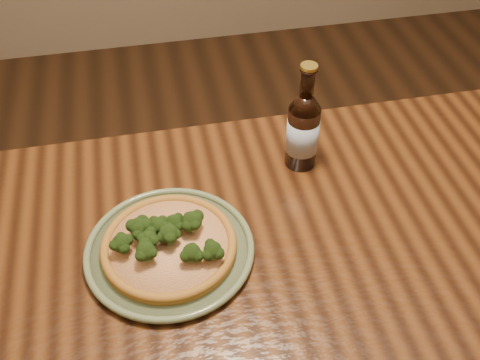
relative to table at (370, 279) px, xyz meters
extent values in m
cube|color=#4A270F|center=(0.00, 0.00, 0.07)|extent=(1.60, 0.90, 0.04)
cylinder|color=#4A270F|center=(-0.73, 0.38, -0.30)|extent=(0.07, 0.07, 0.71)
cylinder|color=#65734F|center=(-0.39, 0.07, 0.10)|extent=(0.30, 0.30, 0.01)
torus|color=#65734F|center=(-0.39, 0.07, 0.11)|extent=(0.32, 0.32, 0.01)
torus|color=#65734F|center=(-0.39, 0.07, 0.10)|extent=(0.26, 0.26, 0.01)
cylinder|color=#A66E25|center=(-0.39, 0.07, 0.11)|extent=(0.26, 0.26, 0.01)
torus|color=#A66E25|center=(-0.39, 0.07, 0.12)|extent=(0.26, 0.26, 0.02)
cylinder|color=beige|center=(-0.39, 0.07, 0.12)|extent=(0.22, 0.22, 0.01)
sphere|color=#2A4816|center=(-0.39, 0.07, 0.15)|extent=(0.04, 0.04, 0.04)
sphere|color=#2A4816|center=(-0.38, 0.11, 0.14)|extent=(0.04, 0.04, 0.03)
sphere|color=#2A4816|center=(-0.32, 0.02, 0.15)|extent=(0.05, 0.05, 0.03)
sphere|color=#2A4816|center=(-0.44, 0.04, 0.15)|extent=(0.05, 0.05, 0.04)
sphere|color=#2A4816|center=(-0.43, 0.07, 0.15)|extent=(0.04, 0.04, 0.03)
sphere|color=#2A4816|center=(-0.34, 0.10, 0.15)|extent=(0.05, 0.05, 0.04)
sphere|color=#2A4816|center=(-0.36, 0.02, 0.15)|extent=(0.05, 0.05, 0.03)
sphere|color=#2A4816|center=(-0.48, 0.07, 0.15)|extent=(0.04, 0.04, 0.03)
sphere|color=#2A4816|center=(-0.44, 0.10, 0.15)|extent=(0.05, 0.05, 0.04)
sphere|color=#2A4816|center=(-0.41, 0.10, 0.15)|extent=(0.05, 0.05, 0.03)
cylinder|color=black|center=(-0.08, 0.27, 0.17)|extent=(0.07, 0.07, 0.15)
cone|color=black|center=(-0.08, 0.27, 0.26)|extent=(0.07, 0.07, 0.03)
cylinder|color=black|center=(-0.08, 0.27, 0.31)|extent=(0.03, 0.03, 0.07)
torus|color=black|center=(-0.08, 0.27, 0.34)|extent=(0.04, 0.04, 0.01)
cylinder|color=#A58C33|center=(-0.08, 0.27, 0.34)|extent=(0.03, 0.03, 0.01)
cylinder|color=#B0BFD4|center=(-0.08, 0.27, 0.17)|extent=(0.07, 0.07, 0.08)
camera|label=1|loc=(-0.40, -0.61, 0.94)|focal=42.00mm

